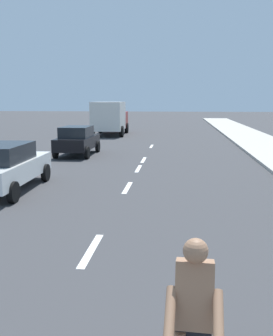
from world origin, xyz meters
The scene contains 9 objects.
ground_plane centered at (0.00, 20.00, 0.00)m, with size 160.00×160.00×0.00m, color #38383A.
lane_stripe_2 centered at (0.00, 7.41, 0.00)m, with size 0.16×1.80×0.01m, color white.
lane_stripe_3 centered at (0.00, 13.10, 0.00)m, with size 0.16×1.80×0.01m, color white.
lane_stripe_4 centered at (0.00, 16.86, 0.00)m, with size 0.16×1.80×0.01m, color white.
lane_stripe_5 centered at (0.00, 19.38, 0.00)m, with size 0.16×1.80×0.01m, color white.
lane_stripe_6 centered at (0.00, 25.22, 0.00)m, with size 0.16×1.80×0.01m, color white.
parked_car_white centered at (-4.07, 12.23, 0.84)m, with size 2.23×4.65×1.57m.
parked_car_black centered at (-3.73, 20.72, 0.84)m, with size 1.85×3.96×1.57m.
delivery_truck centered at (-4.09, 33.12, 1.50)m, with size 2.81×6.30×2.80m.
Camera 1 is at (1.70, 0.11, 2.99)m, focal length 41.72 mm.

